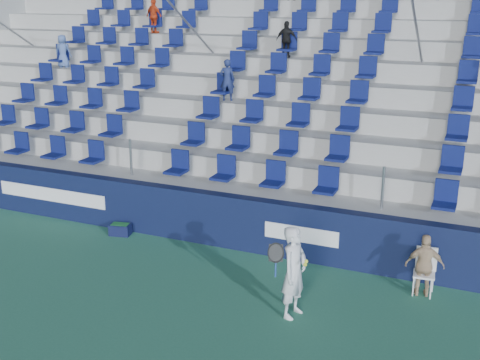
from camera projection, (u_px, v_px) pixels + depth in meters
name	position (u px, v px, depth m)	size (l,w,h in m)	color
ground	(167.00, 314.00, 10.60)	(70.00, 70.00, 0.00)	#2F6E52
sponsor_wall	(238.00, 222.00, 13.18)	(24.00, 0.32, 1.20)	#0F1637
grandstand	(309.00, 113.00, 17.19)	(24.00, 8.17, 6.63)	#A09F9B
tennis_player	(294.00, 272.00, 10.32)	(0.69, 0.67, 1.66)	silver
line_judge_chair	(425.00, 267.00, 11.23)	(0.42, 0.43, 0.88)	white
line_judge	(425.00, 266.00, 11.08)	(0.71, 0.29, 1.21)	tan
ball_bin	(120.00, 229.00, 14.04)	(0.53, 0.41, 0.27)	#0D1233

